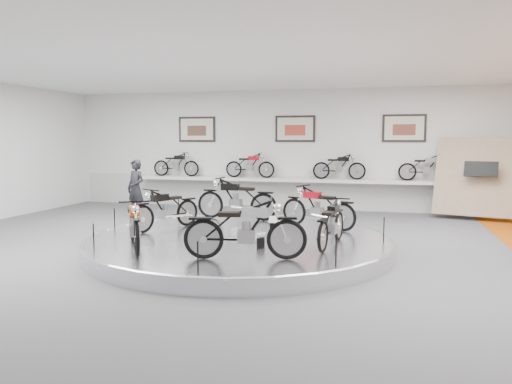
% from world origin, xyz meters
% --- Properties ---
extents(floor, '(16.00, 16.00, 0.00)m').
position_xyz_m(floor, '(0.00, 0.00, 0.00)').
color(floor, '#515154').
rests_on(floor, ground).
extents(ceiling, '(16.00, 16.00, 0.00)m').
position_xyz_m(ceiling, '(0.00, 0.00, 4.00)').
color(ceiling, white).
rests_on(ceiling, wall_back).
extents(wall_back, '(16.00, 0.00, 16.00)m').
position_xyz_m(wall_back, '(0.00, 7.00, 2.00)').
color(wall_back, silver).
rests_on(wall_back, floor).
extents(dado_band, '(15.68, 0.04, 1.10)m').
position_xyz_m(dado_band, '(0.00, 6.98, 0.55)').
color(dado_band, '#BCBCBA').
rests_on(dado_band, floor).
extents(display_platform, '(6.40, 6.40, 0.30)m').
position_xyz_m(display_platform, '(0.00, 0.30, 0.15)').
color(display_platform, silver).
rests_on(display_platform, floor).
extents(platform_rim, '(6.40, 6.40, 0.10)m').
position_xyz_m(platform_rim, '(0.00, 0.30, 0.27)').
color(platform_rim, '#B2B2BA').
rests_on(platform_rim, display_platform).
extents(shelf, '(11.00, 0.55, 0.10)m').
position_xyz_m(shelf, '(0.00, 6.70, 1.00)').
color(shelf, silver).
rests_on(shelf, wall_back).
extents(poster_left, '(1.35, 0.06, 0.88)m').
position_xyz_m(poster_left, '(-3.50, 6.96, 2.70)').
color(poster_left, beige).
rests_on(poster_left, wall_back).
extents(poster_center, '(1.35, 0.06, 0.88)m').
position_xyz_m(poster_center, '(0.00, 6.96, 2.70)').
color(poster_center, beige).
rests_on(poster_center, wall_back).
extents(poster_right, '(1.35, 0.06, 0.88)m').
position_xyz_m(poster_right, '(3.50, 6.96, 2.70)').
color(poster_right, beige).
rests_on(poster_right, wall_back).
extents(display_panel, '(2.56, 1.52, 2.30)m').
position_xyz_m(display_panel, '(5.60, 6.10, 1.25)').
color(display_panel, tan).
rests_on(display_panel, floor).
extents(shelf_bike_a, '(1.22, 0.43, 0.73)m').
position_xyz_m(shelf_bike_a, '(-4.20, 6.70, 1.42)').
color(shelf_bike_a, black).
rests_on(shelf_bike_a, shelf).
extents(shelf_bike_b, '(1.22, 0.43, 0.73)m').
position_xyz_m(shelf_bike_b, '(-1.50, 6.70, 1.42)').
color(shelf_bike_b, maroon).
rests_on(shelf_bike_b, shelf).
extents(shelf_bike_c, '(1.22, 0.43, 0.73)m').
position_xyz_m(shelf_bike_c, '(1.50, 6.70, 1.42)').
color(shelf_bike_c, black).
rests_on(shelf_bike_c, shelf).
extents(shelf_bike_d, '(1.22, 0.43, 0.73)m').
position_xyz_m(shelf_bike_d, '(4.20, 6.70, 1.42)').
color(shelf_bike_d, '#AEAFB3').
rests_on(shelf_bike_d, shelf).
extents(bike_a, '(1.76, 1.23, 0.98)m').
position_xyz_m(bike_a, '(1.46, 1.75, 0.79)').
color(bike_a, maroon).
rests_on(bike_a, display_platform).
extents(bike_b, '(1.87, 0.79, 1.08)m').
position_xyz_m(bike_b, '(-0.71, 2.47, 0.84)').
color(bike_b, black).
rests_on(bike_b, display_platform).
extents(bike_c, '(1.24, 1.71, 0.96)m').
position_xyz_m(bike_c, '(-1.86, 0.69, 0.78)').
color(bike_c, black).
rests_on(bike_c, display_platform).
extents(bike_d, '(1.35, 1.70, 0.97)m').
position_xyz_m(bike_d, '(-1.55, -1.36, 0.78)').
color(bike_d, '#CC4A00').
rests_on(bike_d, display_platform).
extents(bike_e, '(1.88, 1.00, 1.05)m').
position_xyz_m(bike_e, '(0.65, -1.59, 0.83)').
color(bike_e, '#AEAFB3').
rests_on(bike_e, display_platform).
extents(bike_f, '(0.76, 1.60, 0.90)m').
position_xyz_m(bike_f, '(1.97, -0.18, 0.75)').
color(bike_f, black).
rests_on(bike_f, display_platform).
extents(visitor, '(0.74, 0.61, 1.74)m').
position_xyz_m(visitor, '(-4.35, 4.00, 0.87)').
color(visitor, black).
rests_on(visitor, floor).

